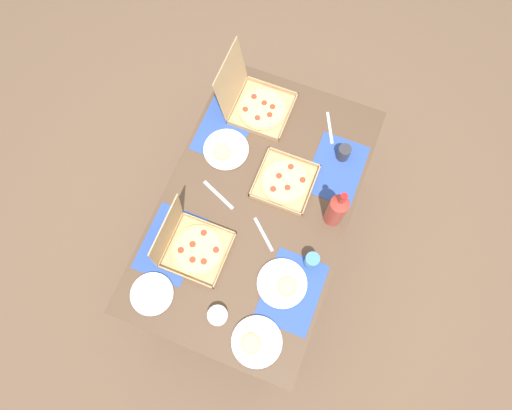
% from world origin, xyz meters
% --- Properties ---
extents(ground_plane, '(6.00, 6.00, 0.00)m').
position_xyz_m(ground_plane, '(0.00, 0.00, 0.00)').
color(ground_plane, brown).
extents(dining_table, '(1.51, 0.93, 0.76)m').
position_xyz_m(dining_table, '(0.00, 0.00, 0.65)').
color(dining_table, '#3F3328').
rests_on(dining_table, ground_plane).
extents(placemat_near_left, '(0.36, 0.26, 0.00)m').
position_xyz_m(placemat_near_left, '(-0.34, -0.32, 0.76)').
color(placemat_near_left, '#2D4C9E').
rests_on(placemat_near_left, dining_table).
extents(placemat_near_right, '(0.36, 0.26, 0.00)m').
position_xyz_m(placemat_near_right, '(0.34, -0.32, 0.76)').
color(placemat_near_right, '#2D4C9E').
rests_on(placemat_near_right, dining_table).
extents(placemat_far_left, '(0.36, 0.26, 0.00)m').
position_xyz_m(placemat_far_left, '(-0.34, 0.32, 0.76)').
color(placemat_far_left, '#2D4C9E').
rests_on(placemat_far_left, dining_table).
extents(placemat_far_right, '(0.36, 0.26, 0.00)m').
position_xyz_m(placemat_far_right, '(0.34, 0.32, 0.76)').
color(placemat_far_right, '#2D4C9E').
rests_on(placemat_far_right, dining_table).
extents(pizza_box_center, '(0.29, 0.29, 0.04)m').
position_xyz_m(pizza_box_center, '(0.17, -0.09, 0.77)').
color(pizza_box_center, tan).
rests_on(pizza_box_center, dining_table).
extents(pizza_box_edge_far, '(0.30, 0.35, 0.33)m').
position_xyz_m(pizza_box_edge_far, '(0.52, 0.21, 0.81)').
color(pizza_box_edge_far, tan).
rests_on(pizza_box_edge_far, dining_table).
extents(pizza_box_corner_left, '(0.29, 0.29, 0.33)m').
position_xyz_m(pizza_box_corner_left, '(-0.32, 0.21, 0.81)').
color(pizza_box_corner_left, tan).
rests_on(pizza_box_corner_left, dining_table).
extents(plate_near_left, '(0.24, 0.24, 0.03)m').
position_xyz_m(plate_near_left, '(-0.32, -0.26, 0.77)').
color(plate_near_left, white).
rests_on(plate_near_left, dining_table).
extents(plate_far_right, '(0.20, 0.20, 0.02)m').
position_xyz_m(plate_far_right, '(-0.59, 0.29, 0.77)').
color(plate_far_right, white).
rests_on(plate_far_right, dining_table).
extents(plate_near_right, '(0.23, 0.23, 0.03)m').
position_xyz_m(plate_near_right, '(-0.61, -0.24, 0.77)').
color(plate_near_right, white).
rests_on(plate_near_right, dining_table).
extents(plate_middle, '(0.24, 0.24, 0.03)m').
position_xyz_m(plate_middle, '(0.22, 0.26, 0.77)').
color(plate_middle, white).
rests_on(plate_middle, dining_table).
extents(soda_bottle, '(0.09, 0.09, 0.32)m').
position_xyz_m(soda_bottle, '(0.08, -0.38, 0.89)').
color(soda_bottle, '#B2382D').
rests_on(soda_bottle, dining_table).
extents(cup_spare, '(0.07, 0.07, 0.09)m').
position_xyz_m(cup_spare, '(0.42, -0.32, 0.81)').
color(cup_spare, '#333338').
rests_on(cup_spare, dining_table).
extents(cup_clear_left, '(0.07, 0.07, 0.10)m').
position_xyz_m(cup_clear_left, '(-0.18, -0.35, 0.81)').
color(cup_clear_left, teal).
rests_on(cup_clear_left, dining_table).
extents(condiment_bowl, '(0.09, 0.09, 0.04)m').
position_xyz_m(condiment_bowl, '(-0.57, -0.04, 0.78)').
color(condiment_bowl, white).
rests_on(condiment_bowl, dining_table).
extents(knife_by_near_right, '(0.10, 0.20, 0.00)m').
position_xyz_m(knife_by_near_right, '(-0.02, 0.20, 0.76)').
color(knife_by_near_right, '#B7B7BC').
rests_on(knife_by_near_right, dining_table).
extents(fork_by_far_right, '(0.14, 0.15, 0.00)m').
position_xyz_m(fork_by_far_right, '(-0.13, -0.09, 0.76)').
color(fork_by_far_right, '#B7B7BC').
rests_on(fork_by_far_right, dining_table).
extents(fork_by_far_left, '(0.18, 0.10, 0.00)m').
position_xyz_m(fork_by_far_left, '(0.55, -0.21, 0.76)').
color(fork_by_far_left, '#B7B7BC').
rests_on(fork_by_far_left, dining_table).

